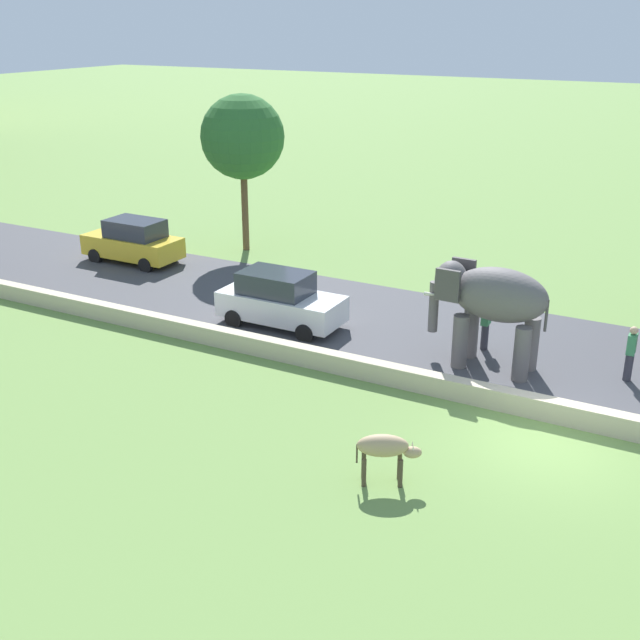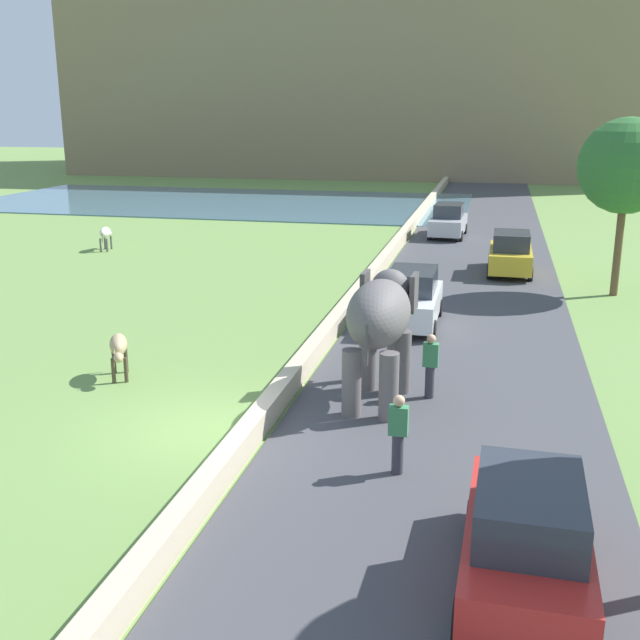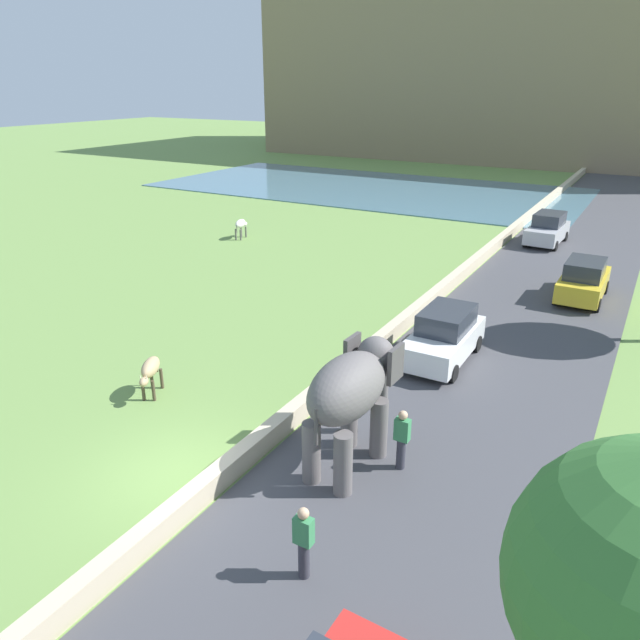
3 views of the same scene
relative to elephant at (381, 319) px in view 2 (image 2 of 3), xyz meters
name	(u,v)px [view 2 (image 2 of 3)]	position (x,y,z in m)	size (l,w,h in m)	color
ground_plane	(205,429)	(-3.43, -2.44, -2.04)	(220.00, 220.00, 0.00)	#6B8E47
road_surface	(473,263)	(1.57, 17.56, -2.01)	(7.00, 120.00, 0.06)	#424247
barrier_wall	(382,262)	(-2.23, 15.56, -1.76)	(0.40, 110.00, 0.55)	beige
lake	(221,202)	(-17.43, 36.91, -2.00)	(36.00, 18.00, 0.08)	slate
hill_distant	(393,43)	(-9.43, 70.04, 11.40)	(64.00, 28.00, 26.87)	#897556
elephant	(381,319)	(0.00, 0.00, 0.00)	(1.51, 3.49, 2.99)	#605B5B
person_beside_elephant	(430,365)	(1.15, 0.41, -1.16)	(0.36, 0.22, 1.63)	#33333D
person_trailing	(398,433)	(0.91, -3.67, -1.16)	(0.36, 0.22, 1.63)	#33333D
car_red	(527,537)	(3.14, -6.89, -1.14)	(1.88, 4.04, 1.80)	red
car_silver	(448,221)	(-0.01, 24.57, -1.14)	(1.93, 4.07, 1.80)	#B7B7BC
car_yellow	(511,253)	(3.14, 15.51, -1.14)	(1.81, 4.01, 1.80)	gold
car_white	(411,298)	(-0.01, 6.78, -1.14)	(1.80, 4.00, 1.80)	white
cow_tan	(118,347)	(-6.75, 0.15, -1.20)	(0.92, 1.39, 1.15)	tan
cow_white	(106,233)	(-16.06, 16.94, -1.20)	(0.67, 1.42, 1.15)	silver
tree_mid	(627,166)	(6.89, 12.61, 2.69)	(3.42, 3.42, 6.45)	brown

